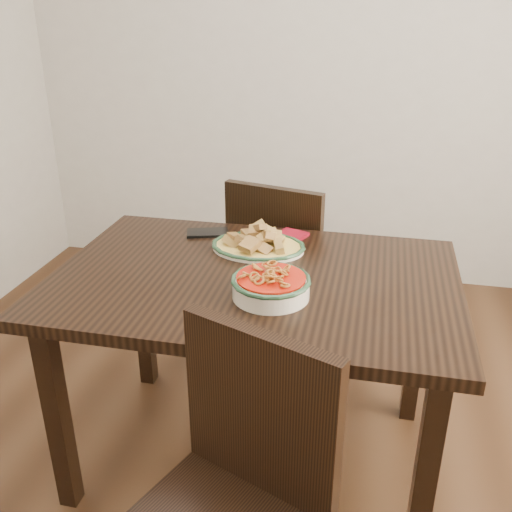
% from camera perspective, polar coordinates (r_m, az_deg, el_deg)
% --- Properties ---
extents(floor, '(3.50, 3.50, 0.00)m').
position_cam_1_polar(floor, '(2.20, 0.97, -21.16)').
color(floor, '#362011').
rests_on(floor, ground).
extents(wall_back, '(3.50, 0.10, 2.60)m').
position_cam_1_polar(wall_back, '(3.29, 7.64, 19.48)').
color(wall_back, beige).
rests_on(wall_back, ground).
extents(dining_table, '(1.30, 0.87, 0.75)m').
position_cam_1_polar(dining_table, '(1.88, -0.13, -4.38)').
color(dining_table, black).
rests_on(dining_table, ground).
extents(chair_far, '(0.51, 0.51, 0.89)m').
position_cam_1_polar(chair_far, '(2.49, 2.68, -1.03)').
color(chair_far, black).
rests_on(chair_far, ground).
extents(chair_near, '(0.55, 0.55, 0.89)m').
position_cam_1_polar(chair_near, '(1.46, -2.17, -22.71)').
color(chair_near, black).
rests_on(chair_near, ground).
extents(fish_plate, '(0.33, 0.26, 0.11)m').
position_cam_1_polar(fish_plate, '(2.01, 0.22, 1.81)').
color(fish_plate, '#F1E7CB').
rests_on(fish_plate, dining_table).
extents(noodle_bowl, '(0.24, 0.24, 0.08)m').
position_cam_1_polar(noodle_bowl, '(1.70, 1.50, -2.77)').
color(noodle_bowl, beige).
rests_on(noodle_bowl, dining_table).
extents(smartphone, '(0.17, 0.13, 0.01)m').
position_cam_1_polar(smartphone, '(2.17, -4.86, 2.34)').
color(smartphone, black).
rests_on(smartphone, dining_table).
extents(napkin, '(0.13, 0.12, 0.01)m').
position_cam_1_polar(napkin, '(2.15, 3.65, 2.13)').
color(napkin, maroon).
rests_on(napkin, dining_table).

